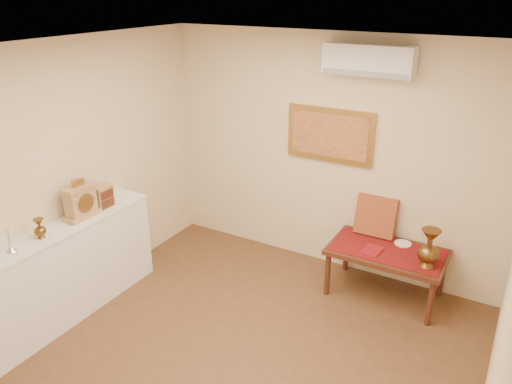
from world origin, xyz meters
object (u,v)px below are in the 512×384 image
Objects in this scene: display_ledge at (69,270)px; mantel_clock at (81,201)px; wooden_chest at (102,196)px; low_table at (387,256)px; brass_urn_tall at (430,244)px.

display_ledge is 4.93× the size of mantel_clock.
display_ledge is at bearing -90.72° from wooden_chest.
mantel_clock reaches higher than low_table.
mantel_clock is at bearing 87.00° from display_ledge.
display_ledge is 8.28× the size of wooden_chest.
low_table is (2.67, 1.88, -0.01)m from display_ledge.
wooden_chest reaches higher than brass_urn_tall.
brass_urn_tall is 3.34m from wooden_chest.
low_table is at bearing 26.83° from wooden_chest.
brass_urn_tall reaches higher than display_ledge.
display_ledge is 0.81m from wooden_chest.
display_ledge is at bearing -144.90° from low_table.
brass_urn_tall is 3.58m from display_ledge.
mantel_clock is 0.29m from wooden_chest.
wooden_chest is at bearing -158.50° from brass_urn_tall.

